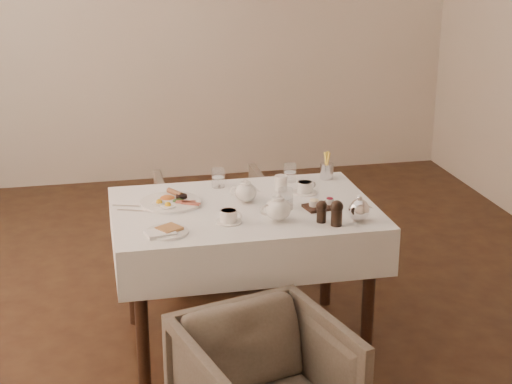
{
  "coord_description": "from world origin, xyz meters",
  "views": [
    {
      "loc": [
        -0.77,
        -3.9,
        2.08
      ],
      "look_at": [
        -0.01,
        -0.35,
        0.82
      ],
      "focal_mm": 55.0,
      "sensor_mm": 36.0,
      "label": 1
    }
  ],
  "objects_px": {
    "breakfast_plate": "(171,201)",
    "teapot_centre": "(246,191)",
    "table": "(244,229)",
    "armchair_far": "(214,226)"
  },
  "relations": [
    {
      "from": "breakfast_plate",
      "to": "teapot_centre",
      "type": "xyz_separation_m",
      "value": [
        0.37,
        -0.06,
        0.05
      ]
    },
    {
      "from": "table",
      "to": "armchair_far",
      "type": "xyz_separation_m",
      "value": [
        -0.01,
        0.89,
        -0.33
      ]
    },
    {
      "from": "armchair_far",
      "to": "breakfast_plate",
      "type": "bearing_deg",
      "value": 66.48
    },
    {
      "from": "breakfast_plate",
      "to": "teapot_centre",
      "type": "distance_m",
      "value": 0.37
    },
    {
      "from": "teapot_centre",
      "to": "breakfast_plate",
      "type": "bearing_deg",
      "value": -168.58
    },
    {
      "from": "armchair_far",
      "to": "teapot_centre",
      "type": "relative_size",
      "value": 4.56
    },
    {
      "from": "table",
      "to": "teapot_centre",
      "type": "distance_m",
      "value": 0.19
    },
    {
      "from": "table",
      "to": "breakfast_plate",
      "type": "distance_m",
      "value": 0.39
    },
    {
      "from": "table",
      "to": "armchair_far",
      "type": "distance_m",
      "value": 0.95
    },
    {
      "from": "table",
      "to": "armchair_far",
      "type": "bearing_deg",
      "value": 90.68
    }
  ]
}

